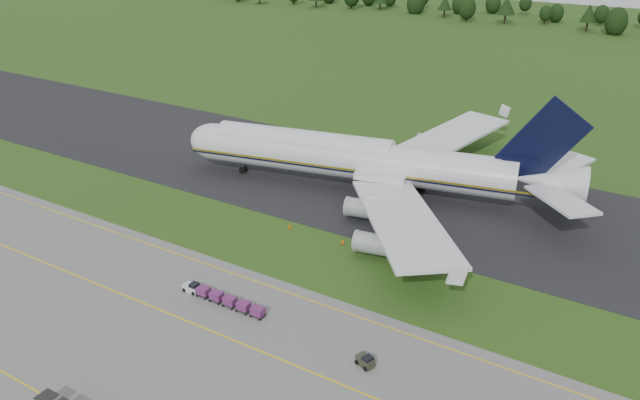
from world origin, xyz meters
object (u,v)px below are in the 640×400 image
Objects in this scene: utility_cart at (365,361)px; edge_markers at (371,251)px; baggage_train at (222,298)px; aircraft at (362,159)px.

edge_markers is (-11.15, 23.53, -0.34)m from utility_cart.
baggage_train is 5.57× the size of utility_cart.
aircraft reaches higher than baggage_train.
aircraft reaches higher than edge_markers.
edge_markers is (12.20, -19.93, -5.69)m from aircraft.
utility_cart is at bearing -3.30° from baggage_train.
baggage_train reaches higher than utility_cart.
baggage_train is 24.78m from edge_markers.
aircraft is 24.05m from edge_markers.
utility_cart is at bearing -61.75° from aircraft.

